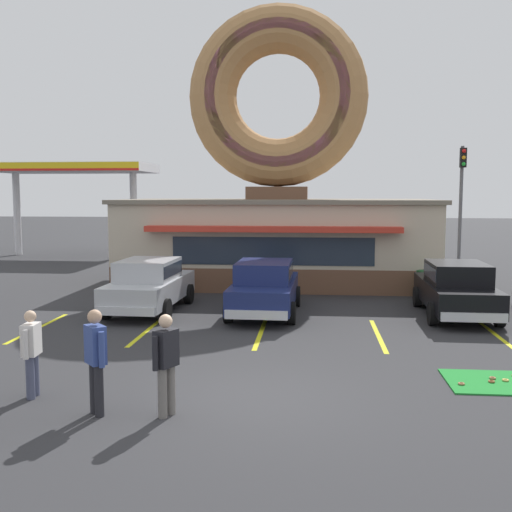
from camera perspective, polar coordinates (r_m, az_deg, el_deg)
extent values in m
plane|color=#2D2D30|center=(10.83, -0.77, -13.41)|extent=(160.00, 160.00, 0.00)
cube|color=brown|center=(24.40, 2.03, -1.43)|extent=(12.00, 6.00, 0.90)
cube|color=beige|center=(24.24, 2.05, 2.32)|extent=(12.00, 6.00, 2.30)
cube|color=slate|center=(24.20, 2.06, 5.23)|extent=(12.30, 6.30, 0.16)
cube|color=red|center=(20.94, 1.51, 2.57)|extent=(9.00, 0.60, 0.20)
cube|color=#232D3D|center=(21.28, 1.56, 0.46)|extent=(7.20, 0.03, 1.00)
cube|color=brown|center=(24.20, 2.06, 6.01)|extent=(2.40, 1.80, 0.50)
torus|color=#B27F4C|center=(24.49, 2.10, 14.93)|extent=(7.10, 1.90, 7.10)
torus|color=#D8728C|center=(24.07, 2.03, 15.09)|extent=(6.25, 1.05, 6.24)
torus|color=#A5724C|center=(12.64, 21.61, -10.75)|extent=(0.13, 0.13, 0.04)
torus|color=#A5724C|center=(12.08, 18.97, -11.43)|extent=(0.13, 0.13, 0.04)
torus|color=#E5C666|center=(12.59, 22.67, -10.85)|extent=(0.13, 0.13, 0.04)
torus|color=brown|center=(12.41, 21.52, -11.05)|extent=(0.13, 0.13, 0.04)
cube|color=navy|center=(17.90, 0.85, -3.46)|extent=(1.86, 4.44, 0.68)
cube|color=navy|center=(17.66, 0.80, -1.49)|extent=(1.61, 2.14, 0.60)
cube|color=#232D3D|center=(17.65, 0.80, -1.42)|extent=(1.63, 2.05, 0.36)
cube|color=silver|center=(20.13, 1.50, -3.10)|extent=(1.67, 0.14, 0.24)
cube|color=silver|center=(15.76, 0.00, -5.64)|extent=(1.67, 0.14, 0.24)
cylinder|color=black|center=(19.40, -1.33, -3.74)|extent=(0.23, 0.64, 0.64)
cylinder|color=black|center=(19.23, 3.88, -3.84)|extent=(0.23, 0.64, 0.64)
cylinder|color=black|center=(16.75, -2.65, -5.30)|extent=(0.23, 0.64, 0.64)
cylinder|color=black|center=(16.55, 3.40, -5.44)|extent=(0.23, 0.64, 0.64)
cube|color=#B2B5BA|center=(18.66, -10.07, -3.16)|extent=(1.91, 4.46, 0.68)
cube|color=#B2B5BA|center=(18.42, -10.24, -1.27)|extent=(1.63, 2.15, 0.60)
cube|color=#232D3D|center=(18.42, -10.24, -1.21)|extent=(1.65, 2.07, 0.36)
cube|color=silver|center=(20.80, -8.21, -2.86)|extent=(1.67, 0.16, 0.24)
cube|color=silver|center=(16.62, -12.36, -5.17)|extent=(1.67, 0.16, 0.24)
cylinder|color=black|center=(20.26, -11.27, -3.44)|extent=(0.24, 0.65, 0.64)
cylinder|color=black|center=(19.77, -6.42, -3.59)|extent=(0.24, 0.65, 0.64)
cylinder|color=black|center=(17.74, -14.09, -4.84)|extent=(0.24, 0.65, 0.64)
cylinder|color=black|center=(17.18, -8.60, -5.08)|extent=(0.24, 0.65, 0.64)
cube|color=black|center=(18.53, 18.47, -3.44)|extent=(1.84, 4.43, 0.68)
cube|color=black|center=(18.30, 18.63, -1.54)|extent=(1.60, 2.13, 0.60)
cube|color=#232D3D|center=(18.29, 18.64, -1.48)|extent=(1.62, 2.05, 0.36)
cube|color=silver|center=(20.73, 17.18, -3.10)|extent=(1.67, 0.13, 0.24)
cube|color=silver|center=(16.44, 20.05, -5.52)|extent=(1.67, 0.13, 0.24)
cylinder|color=black|center=(19.75, 15.12, -3.77)|extent=(0.23, 0.64, 0.64)
cylinder|color=black|center=(20.10, 20.10, -3.77)|extent=(0.23, 0.64, 0.64)
cylinder|color=black|center=(17.11, 16.48, -5.30)|extent=(0.23, 0.64, 0.64)
cylinder|color=black|center=(17.50, 22.19, -5.25)|extent=(0.23, 0.64, 0.64)
cylinder|color=#474C66|center=(11.39, -20.70, -10.80)|extent=(0.15, 0.15, 0.76)
cylinder|color=#474C66|center=(11.56, -20.32, -10.52)|extent=(0.15, 0.15, 0.76)
cube|color=silver|center=(11.31, -20.63, -7.44)|extent=(0.27, 0.40, 0.56)
cylinder|color=silver|center=(11.09, -21.12, -7.87)|extent=(0.10, 0.10, 0.51)
cylinder|color=silver|center=(11.54, -20.16, -7.30)|extent=(0.10, 0.10, 0.51)
sphere|color=beige|center=(11.22, -20.71, -5.39)|extent=(0.21, 0.21, 0.21)
cylinder|color=#232328|center=(10.38, -15.15, -12.00)|extent=(0.15, 0.15, 0.86)
cylinder|color=#232328|center=(10.20, -14.72, -12.31)|extent=(0.15, 0.15, 0.86)
cube|color=#33478C|center=(10.08, -15.05, -8.14)|extent=(0.43, 0.44, 0.63)
cylinder|color=#33478C|center=(10.32, -15.57, -8.02)|extent=(0.10, 0.10, 0.58)
cylinder|color=#33478C|center=(9.87, -14.50, -8.63)|extent=(0.10, 0.10, 0.58)
sphere|color=tan|center=(9.98, -15.12, -5.59)|extent=(0.23, 0.23, 0.23)
cylinder|color=slate|center=(10.09, -8.12, -12.47)|extent=(0.15, 0.15, 0.82)
cylinder|color=slate|center=(9.95, -8.90, -12.75)|extent=(0.15, 0.15, 0.82)
cube|color=black|center=(9.81, -8.57, -8.67)|extent=(0.39, 0.45, 0.60)
cylinder|color=black|center=(10.00, -7.60, -8.55)|extent=(0.10, 0.10, 0.55)
cylinder|color=black|center=(9.64, -9.58, -9.13)|extent=(0.10, 0.10, 0.55)
sphere|color=beige|center=(9.71, -8.61, -6.15)|extent=(0.22, 0.22, 0.22)
cylinder|color=#1E662D|center=(21.27, 15.73, -2.68)|extent=(0.56, 0.56, 0.95)
torus|color=#123D1B|center=(21.21, 15.77, -1.41)|extent=(0.57, 0.57, 0.05)
cylinder|color=#595B60|center=(29.87, 18.89, 4.32)|extent=(0.16, 0.16, 5.80)
cube|color=black|center=(29.73, 19.13, 8.84)|extent=(0.28, 0.24, 0.90)
sphere|color=red|center=(29.63, 19.20, 9.43)|extent=(0.18, 0.18, 0.18)
sphere|color=orange|center=(29.61, 19.18, 8.85)|extent=(0.18, 0.18, 0.18)
sphere|color=green|center=(29.60, 19.16, 8.27)|extent=(0.18, 0.18, 0.18)
cylinder|color=silver|center=(37.76, -21.79, 3.74)|extent=(0.40, 0.40, 4.80)
cylinder|color=silver|center=(35.12, -11.56, 3.91)|extent=(0.40, 0.40, 4.80)
cube|color=silver|center=(36.31, -16.99, 8.02)|extent=(9.00, 4.40, 0.50)
cube|color=yellow|center=(34.26, -18.42, 8.11)|extent=(9.00, 0.04, 0.44)
cube|color=red|center=(34.23, -18.42, 7.83)|extent=(9.00, 0.04, 0.12)
cube|color=yellow|center=(17.21, -20.00, -6.43)|extent=(0.12, 3.60, 0.01)
cube|color=yellow|center=(16.16, -10.27, -6.96)|extent=(0.12, 3.60, 0.01)
cube|color=yellow|center=(15.63, 0.46, -7.31)|extent=(0.12, 3.60, 0.01)
cube|color=yellow|center=(15.66, 11.56, -7.40)|extent=(0.12, 3.60, 0.01)
cube|color=yellow|center=(16.26, 22.21, -7.23)|extent=(0.12, 3.60, 0.01)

